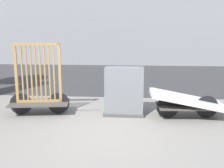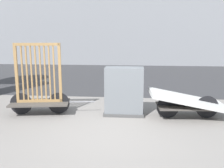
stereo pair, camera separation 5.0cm
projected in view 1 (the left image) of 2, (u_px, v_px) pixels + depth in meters
ground_plane at (107, 135)px, 5.52m from camera, size 60.00×60.00×0.00m
road_strip at (122, 76)px, 12.91m from camera, size 56.00×8.56×0.01m
bike_cart_with_bedframe at (39, 91)px, 6.84m from camera, size 2.24×0.97×1.87m
bike_cart_with_mattress at (188, 102)px, 6.59m from camera, size 2.44×1.08×0.70m
utility_cabinet at (124, 93)px, 6.80m from camera, size 1.05×0.54×1.25m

